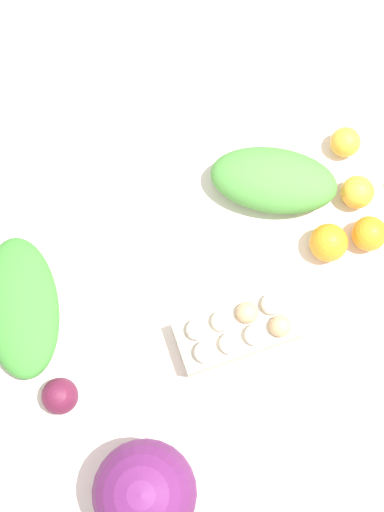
{
  "coord_description": "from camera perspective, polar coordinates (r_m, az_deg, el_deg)",
  "views": [
    {
      "loc": [
        -0.27,
        -0.29,
        2.2
      ],
      "look_at": [
        0.0,
        0.0,
        0.78
      ],
      "focal_mm": 50.0,
      "sensor_mm": 36.0,
      "label": 1
    }
  ],
  "objects": [
    {
      "name": "greens_bunch_chard",
      "position": [
        1.5,
        6.43,
        6.15
      ],
      "size": [
        0.28,
        0.3,
        0.1
      ],
      "primitive_type": "ellipsoid",
      "rotation": [
        0.0,
        0.0,
        2.24
      ],
      "color": "#4C933D",
      "rests_on": "dining_table"
    },
    {
      "name": "orange_1",
      "position": [
        1.54,
        13.09,
        5.0
      ],
      "size": [
        0.07,
        0.07,
        0.07
      ],
      "primitive_type": "sphere",
      "color": "#F9A833",
      "rests_on": "dining_table"
    },
    {
      "name": "greens_bunch_dandelion",
      "position": [
        1.47,
        -13.52,
        -3.97
      ],
      "size": [
        0.28,
        0.33,
        0.07
      ],
      "primitive_type": "ellipsoid",
      "rotation": [
        0.0,
        0.0,
        1.01
      ],
      "color": "#3D8433",
      "rests_on": "dining_table"
    },
    {
      "name": "cabbage_purple",
      "position": [
        1.35,
        -3.82,
        -18.37
      ],
      "size": [
        0.19,
        0.19,
        0.19
      ],
      "primitive_type": "sphere",
      "color": "#601E5B",
      "rests_on": "dining_table"
    },
    {
      "name": "orange_0",
      "position": [
        1.58,
        12.17,
        8.89
      ],
      "size": [
        0.06,
        0.06,
        0.06
      ],
      "primitive_type": "sphere",
      "color": "#F9A833",
      "rests_on": "dining_table"
    },
    {
      "name": "beet_root",
      "position": [
        1.43,
        -10.52,
        -10.96
      ],
      "size": [
        0.07,
        0.07,
        0.07
      ],
      "primitive_type": "sphere",
      "color": "#5B1933",
      "rests_on": "dining_table"
    },
    {
      "name": "egg_carton",
      "position": [
        1.42,
        3.69,
        -5.96
      ],
      "size": [
        0.26,
        0.19,
        0.09
      ],
      "rotation": [
        0.0,
        0.0,
        5.87
      ],
      "color": "beige",
      "rests_on": "dining_table"
    },
    {
      "name": "dining_table",
      "position": [
        1.6,
        -0.0,
        -1.25
      ],
      "size": [
        1.22,
        0.87,
        0.76
      ],
      "color": "silver",
      "rests_on": "ground_plane"
    },
    {
      "name": "orange_2",
      "position": [
        1.51,
        14.0,
        1.75
      ],
      "size": [
        0.07,
        0.07,
        0.07
      ],
      "primitive_type": "sphere",
      "color": "orange",
      "rests_on": "dining_table"
    },
    {
      "name": "orange_5",
      "position": [
        1.49,
        10.88,
        1.06
      ],
      "size": [
        0.08,
        0.08,
        0.08
      ],
      "primitive_type": "sphere",
      "color": "orange",
      "rests_on": "dining_table"
    },
    {
      "name": "ground_plane",
      "position": [
        2.24,
        -0.0,
        -5.4
      ],
      "size": [
        8.0,
        8.0,
        0.0
      ],
      "primitive_type": "plane",
      "color": "#C6B289"
    }
  ]
}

